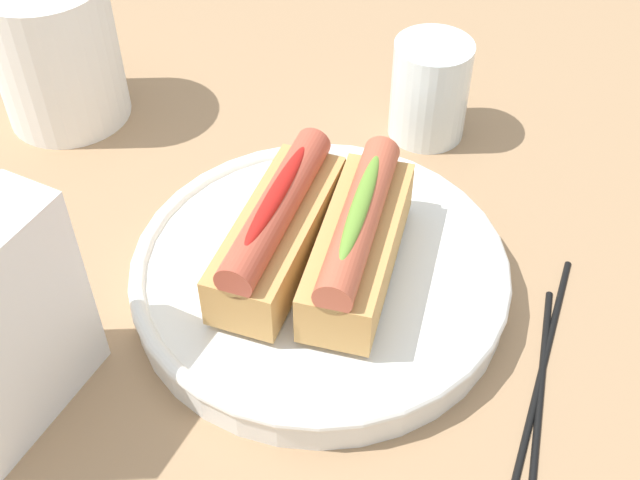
{
  "coord_description": "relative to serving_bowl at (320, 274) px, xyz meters",
  "views": [
    {
      "loc": [
        -0.32,
        -0.23,
        0.45
      ],
      "look_at": [
        0.01,
        -0.01,
        0.05
      ],
      "focal_mm": 45.57,
      "sensor_mm": 36.0,
      "label": 1
    }
  ],
  "objects": [
    {
      "name": "chopstick_near",
      "position": [
        0.02,
        -0.17,
        -0.01
      ],
      "size": [
        0.22,
        0.05,
        0.01
      ],
      "primitive_type": "cylinder",
      "rotation": [
        0.0,
        1.57,
        0.22
      ],
      "color": "black",
      "rests_on": "ground_plane"
    },
    {
      "name": "chopstick_far",
      "position": [
        -0.01,
        -0.18,
        -0.01
      ],
      "size": [
        0.21,
        0.08,
        0.01
      ],
      "primitive_type": "cylinder",
      "rotation": [
        0.0,
        1.57,
        0.33
      ],
      "color": "black",
      "rests_on": "ground_plane"
    },
    {
      "name": "water_glass",
      "position": [
        0.21,
        0.03,
        0.02
      ],
      "size": [
        0.07,
        0.07,
        0.09
      ],
      "color": "white",
      "rests_on": "ground_plane"
    },
    {
      "name": "hotdog_front",
      "position": [
        0.01,
        -0.03,
        0.04
      ],
      "size": [
        0.16,
        0.1,
        0.06
      ],
      "color": "tan",
      "rests_on": "serving_bowl"
    },
    {
      "name": "paper_towel_roll",
      "position": [
        0.05,
        0.31,
        0.05
      ],
      "size": [
        0.11,
        0.11,
        0.13
      ],
      "color": "white",
      "rests_on": "ground_plane"
    },
    {
      "name": "ground_plane",
      "position": [
        -0.01,
        0.01,
        -0.02
      ],
      "size": [
        2.4,
        2.4,
        0.0
      ],
      "primitive_type": "plane",
      "color": "#9E7A56"
    },
    {
      "name": "napkin_box",
      "position": [
        -0.19,
        0.1,
        0.06
      ],
      "size": [
        0.11,
        0.06,
        0.15
      ],
      "primitive_type": "cube",
      "rotation": [
        0.0,
        0.0,
        0.12
      ],
      "color": "white",
      "rests_on": "ground_plane"
    },
    {
      "name": "hotdog_back",
      "position": [
        -0.01,
        0.03,
        0.04
      ],
      "size": [
        0.16,
        0.09,
        0.06
      ],
      "color": "tan",
      "rests_on": "serving_bowl"
    },
    {
      "name": "serving_bowl",
      "position": [
        0.0,
        0.0,
        0.0
      ],
      "size": [
        0.27,
        0.27,
        0.03
      ],
      "color": "white",
      "rests_on": "ground_plane"
    }
  ]
}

